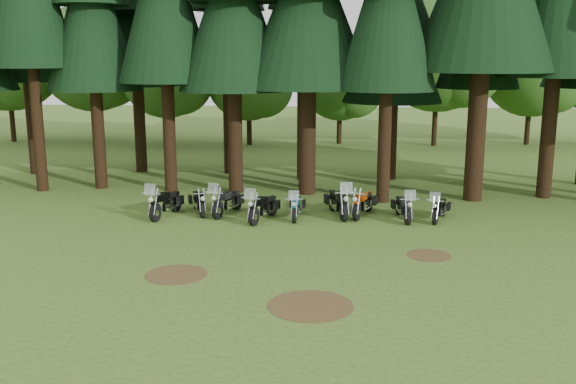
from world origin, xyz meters
name	(u,v)px	position (x,y,z in m)	size (l,w,h in m)	color
ground	(286,256)	(0.00, 0.00, 0.00)	(120.00, 120.00, 0.00)	#3D6519
pine_back_4	(395,12)	(4.04, 13.25, 8.25)	(4.94, 4.94, 13.78)	black
decid_0	(10,59)	(-22.10, 25.26, 5.90)	(8.00, 7.78, 10.00)	black
decid_1	(96,60)	(-15.99, 25.76, 5.83)	(7.91, 7.69, 9.88)	black
decid_2	(169,73)	(-10.43, 24.78, 4.95)	(6.72, 6.53, 8.40)	black
decid_3	(252,80)	(-4.71, 25.13, 4.51)	(6.12, 5.95, 7.65)	black
decid_4	(344,82)	(1.58, 26.32, 4.37)	(5.93, 5.76, 7.41)	black
decid_5	(444,55)	(8.29, 25.71, 6.23)	(8.45, 8.21, 10.56)	black
decid_6	(538,70)	(14.85, 27.01, 5.20)	(7.06, 6.86, 8.82)	black
dirt_patch_0	(176,274)	(-3.00, -2.00, 0.01)	(1.80, 1.80, 0.01)	#4C3D1E
dirt_patch_1	(429,255)	(4.50, 0.50, 0.01)	(1.40, 1.40, 0.01)	#4C3D1E
dirt_patch_2	(311,306)	(1.00, -4.00, 0.01)	(2.20, 2.20, 0.01)	#4C3D1E
motorcycle_0	(166,204)	(-5.17, 4.63, 0.51)	(0.82, 2.44, 1.53)	black
motorcycle_1	(199,202)	(-4.00, 5.28, 0.44)	(0.92, 2.02, 0.87)	black
motorcycle_2	(227,202)	(-2.83, 5.17, 0.49)	(0.97, 2.31, 1.47)	black
motorcycle_3	(263,208)	(-1.29, 4.35, 0.49)	(1.01, 2.31, 1.48)	black
motorcycle_4	(296,207)	(-0.06, 4.81, 0.44)	(0.39, 2.08, 1.31)	black
motorcycle_5	(338,203)	(1.55, 5.32, 0.53)	(0.96, 2.50, 1.58)	black
motorcycle_6	(363,204)	(2.54, 5.46, 0.48)	(0.88, 2.26, 0.95)	black
motorcycle_7	(403,208)	(4.05, 4.96, 0.47)	(0.58, 2.22, 1.39)	black
motorcycle_8	(439,209)	(5.42, 5.03, 0.43)	(0.92, 2.01, 1.29)	black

